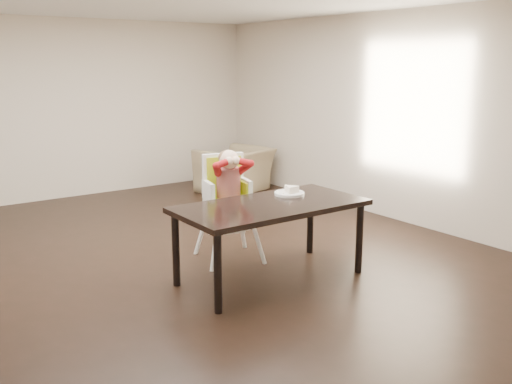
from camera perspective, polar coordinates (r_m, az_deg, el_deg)
ground at (r=6.27m, az=-7.08°, el=-6.33°), size 7.00×7.00×0.00m
room_walls at (r=5.93m, az=-7.58°, el=10.88°), size 6.02×7.02×2.71m
dining_table at (r=5.39m, az=1.48°, el=-1.97°), size 1.80×0.90×0.75m
high_chair at (r=5.93m, az=-2.85°, el=0.97°), size 0.59×0.59×1.17m
plate at (r=5.72m, az=3.41°, el=0.02°), size 0.38×0.38×0.09m
armchair at (r=9.22m, az=-2.14°, el=2.94°), size 1.21×0.95×0.93m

